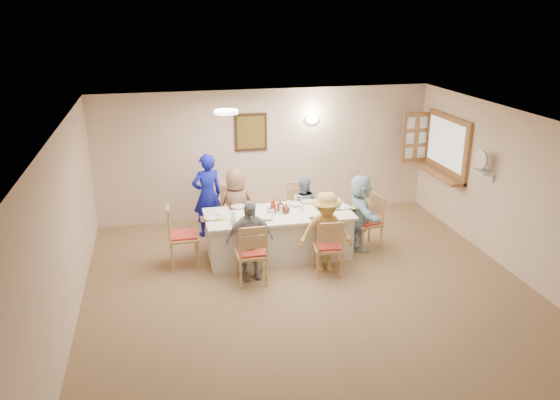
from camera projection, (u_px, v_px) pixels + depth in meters
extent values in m
plane|color=#8B6A49|center=(315.00, 301.00, 7.76)|extent=(7.00, 7.00, 0.00)
plane|color=beige|center=(266.00, 154.00, 10.55)|extent=(6.50, 0.00, 6.50)
plane|color=beige|center=(449.00, 385.00, 4.13)|extent=(6.50, 0.00, 6.50)
plane|color=beige|center=(62.00, 241.00, 6.66)|extent=(0.00, 7.00, 7.00)
plane|color=beige|center=(530.00, 201.00, 8.02)|extent=(0.00, 7.00, 7.00)
plane|color=white|center=(320.00, 128.00, 6.92)|extent=(7.00, 7.00, 0.00)
cube|color=#3B2114|center=(251.00, 132.00, 10.31)|extent=(0.62, 0.04, 0.72)
cube|color=black|center=(251.00, 133.00, 10.29)|extent=(0.52, 0.02, 0.62)
ellipsoid|color=white|center=(312.00, 119.00, 10.47)|extent=(0.26, 0.09, 0.18)
cylinder|color=white|center=(226.00, 112.00, 8.10)|extent=(0.36, 0.36, 0.05)
cube|color=#9C6539|center=(447.00, 146.00, 10.13)|extent=(0.06, 1.50, 1.15)
cube|color=#9C6539|center=(438.00, 173.00, 10.28)|extent=(0.30, 1.50, 0.05)
cube|color=#9C6539|center=(416.00, 138.00, 10.77)|extent=(0.55, 0.04, 1.00)
cube|color=white|center=(483.00, 172.00, 8.91)|extent=(0.22, 0.36, 0.03)
cube|color=silver|center=(279.00, 234.00, 9.05)|extent=(2.41, 1.02, 0.76)
imported|color=brown|center=(236.00, 207.00, 9.45)|extent=(0.75, 0.56, 1.35)
imported|color=#8492AE|center=(303.00, 207.00, 9.73)|extent=(0.69, 0.61, 1.13)
imported|color=gray|center=(250.00, 240.00, 8.21)|extent=(0.81, 0.47, 1.26)
imported|color=gold|center=(326.00, 232.00, 8.46)|extent=(0.96, 0.70, 1.30)
imported|color=silver|center=(360.00, 212.00, 9.25)|extent=(1.29, 0.61, 1.32)
imported|color=#131BB0|center=(207.00, 195.00, 9.76)|extent=(0.73, 0.64, 1.52)
cube|color=#472B19|center=(247.00, 225.00, 8.41)|extent=(0.35, 0.26, 0.01)
cylinder|color=white|center=(247.00, 225.00, 8.40)|extent=(0.25, 0.25, 0.02)
cube|color=yellow|center=(259.00, 225.00, 8.40)|extent=(0.13, 0.13, 0.01)
cube|color=#472B19|center=(321.00, 219.00, 8.66)|extent=(0.34, 0.26, 0.01)
cylinder|color=white|center=(321.00, 218.00, 8.65)|extent=(0.23, 0.23, 0.01)
cube|color=yellow|center=(333.00, 219.00, 8.65)|extent=(0.15, 0.15, 0.01)
cube|color=#472B19|center=(238.00, 207.00, 9.18)|extent=(0.34, 0.25, 0.01)
cylinder|color=white|center=(238.00, 206.00, 9.17)|extent=(0.24, 0.24, 0.02)
cube|color=yellow|center=(249.00, 207.00, 9.17)|extent=(0.13, 0.13, 0.01)
cube|color=#472B19|center=(307.00, 202.00, 9.43)|extent=(0.36, 0.26, 0.01)
cylinder|color=white|center=(307.00, 201.00, 9.42)|extent=(0.23, 0.23, 0.01)
cube|color=yellow|center=(318.00, 201.00, 9.42)|extent=(0.14, 0.14, 0.01)
cube|color=#472B19|center=(211.00, 218.00, 8.69)|extent=(0.35, 0.26, 0.01)
cylinder|color=white|center=(211.00, 218.00, 8.68)|extent=(0.24, 0.24, 0.01)
cube|color=yellow|center=(223.00, 218.00, 8.68)|extent=(0.13, 0.13, 0.01)
cube|color=#472B19|center=(344.00, 208.00, 9.15)|extent=(0.34, 0.25, 0.01)
cylinder|color=white|center=(344.00, 207.00, 9.15)|extent=(0.24, 0.24, 0.02)
cube|color=yellow|center=(355.00, 207.00, 9.14)|extent=(0.13, 0.13, 0.01)
imported|color=white|center=(234.00, 222.00, 8.44)|extent=(0.19, 0.19, 0.09)
imported|color=white|center=(296.00, 198.00, 9.48)|extent=(0.10, 0.10, 0.09)
imported|color=white|center=(266.00, 218.00, 8.65)|extent=(0.32, 0.32, 0.06)
imported|color=white|center=(295.00, 204.00, 9.22)|extent=(0.26, 0.26, 0.06)
imported|color=#A7220E|center=(273.00, 206.00, 8.87)|extent=(0.14, 0.14, 0.25)
imported|color=#5A2918|center=(280.00, 206.00, 8.96)|extent=(0.15, 0.15, 0.20)
imported|color=#5A2918|center=(286.00, 208.00, 8.90)|extent=(0.21, 0.21, 0.16)
cylinder|color=silver|center=(269.00, 209.00, 8.91)|extent=(0.07, 0.07, 0.10)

